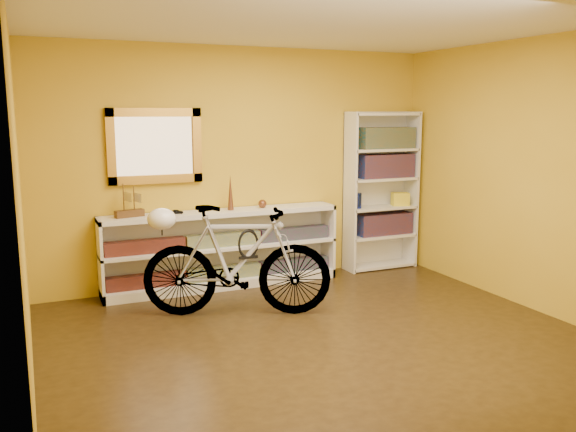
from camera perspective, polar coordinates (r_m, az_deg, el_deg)
name	(u,v)px	position (r m, az deg, el deg)	size (l,w,h in m)	color
floor	(321,340)	(5.24, 3.15, -11.58)	(4.50, 4.00, 0.01)	black
ceiling	(324,20)	(4.92, 3.45, 17.99)	(4.50, 4.00, 0.01)	silver
back_wall	(241,166)	(6.75, -4.48, 4.68)	(4.50, 0.01, 2.60)	gold
left_wall	(20,204)	(4.38, -24.01, 1.01)	(0.01, 4.00, 2.60)	gold
right_wall	(532,175)	(6.26, 22.06, 3.58)	(0.01, 4.00, 2.60)	gold
gilt_mirror	(155,146)	(6.44, -12.44, 6.46)	(0.98, 0.06, 0.78)	brown
wall_socket	(314,251)	(7.24, 2.43, -3.35)	(0.09, 0.01, 0.09)	silver
console_unit	(223,249)	(6.62, -6.18, -3.12)	(2.60, 0.35, 0.85)	silver
cd_row_lower	(224,272)	(6.66, -6.08, -5.30)	(2.50, 0.13, 0.14)	black
cd_row_upper	(223,240)	(6.58, -6.14, -2.23)	(2.50, 0.13, 0.14)	navy
model_ship	(129,200)	(6.29, -14.79, 1.46)	(0.29, 0.11, 0.35)	#422912
toy_car	(177,214)	(6.41, -10.45, 0.22)	(0.00, 0.00, 0.00)	black
bronze_ornament	(230,192)	(6.54, -5.45, 2.24)	(0.07, 0.07, 0.39)	brown
decorative_orb	(262,204)	(6.68, -2.43, 1.17)	(0.09, 0.09, 0.09)	brown
bookcase	(381,191)	(7.40, 8.79, 2.33)	(0.90, 0.30, 1.90)	silver
book_row_a	(384,224)	(7.49, 9.04, -0.73)	(0.70, 0.22, 0.26)	maroon
book_row_b	(385,166)	(7.39, 9.19, 4.69)	(0.70, 0.22, 0.28)	maroon
book_row_c	(386,138)	(7.37, 9.26, 7.29)	(0.70, 0.22, 0.25)	#1A525B
travel_mug	(358,201)	(7.22, 6.63, 1.46)	(0.08, 0.08, 0.19)	navy
red_tin	(367,141)	(7.26, 7.45, 7.00)	(0.14, 0.14, 0.17)	maroon
yellow_bag	(400,199)	(7.51, 10.55, 1.58)	(0.20, 0.13, 0.16)	yellow
bicycle	(237,261)	(5.68, -4.82, -4.22)	(1.80, 0.47, 1.06)	silver
helmet	(162,219)	(5.67, -11.84, -0.27)	(0.27, 0.25, 0.20)	white
u_lock	(248,244)	(5.64, -3.77, -2.65)	(0.20, 0.20, 0.02)	black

